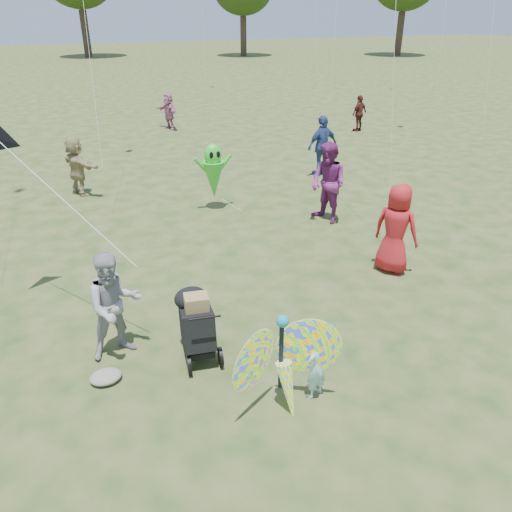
% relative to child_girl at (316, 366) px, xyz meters
% --- Properties ---
extents(ground, '(160.00, 160.00, 0.00)m').
position_rel_child_girl_xyz_m(ground, '(0.24, 0.74, -0.49)').
color(ground, '#51592B').
rests_on(ground, ground).
extents(child_girl, '(0.43, 0.36, 0.99)m').
position_rel_child_girl_xyz_m(child_girl, '(0.00, 0.00, 0.00)').
color(child_girl, '#A5DAEA').
rests_on(child_girl, ground).
extents(adult_man, '(0.91, 0.75, 1.70)m').
position_rel_child_girl_xyz_m(adult_man, '(-2.32, 1.97, 0.35)').
color(adult_man, '#97979D').
rests_on(adult_man, ground).
extents(grey_bag, '(0.45, 0.37, 0.14)m').
position_rel_child_girl_xyz_m(grey_bag, '(-2.62, 1.38, -0.42)').
color(grey_bag, gray).
rests_on(grey_bag, ground).
extents(crowd_a, '(0.95, 1.06, 1.81)m').
position_rel_child_girl_xyz_m(crowd_a, '(3.18, 2.68, 0.41)').
color(crowd_a, '#AA1B1F').
rests_on(crowd_a, ground).
extents(crowd_c, '(1.15, 0.64, 1.85)m').
position_rel_child_girl_xyz_m(crowd_c, '(5.00, 8.93, 0.43)').
color(crowd_c, navy).
rests_on(crowd_c, ground).
extents(crowd_d, '(1.13, 1.58, 1.65)m').
position_rel_child_girl_xyz_m(crowd_d, '(-2.27, 9.86, 0.33)').
color(crowd_d, tan).
rests_on(crowd_d, ground).
extents(crowd_e, '(0.95, 1.11, 1.96)m').
position_rel_child_girl_xyz_m(crowd_e, '(3.24, 5.46, 0.49)').
color(crowd_e, '#77276A').
rests_on(crowd_e, ground).
extents(crowd_h, '(0.95, 0.65, 1.50)m').
position_rel_child_girl_xyz_m(crowd_h, '(9.53, 13.89, 0.25)').
color(crowd_h, '#51201B').
rests_on(crowd_h, ground).
extents(crowd_j, '(0.88, 1.48, 1.52)m').
position_rel_child_girl_xyz_m(crowd_j, '(2.08, 17.38, 0.26)').
color(crowd_j, '#B36688').
rests_on(crowd_j, ground).
extents(jogging_stroller, '(0.58, 1.09, 1.09)m').
position_rel_child_girl_xyz_m(jogging_stroller, '(-1.23, 1.49, 0.12)').
color(jogging_stroller, black).
rests_on(jogging_stroller, ground).
extents(butterfly_kite, '(1.74, 0.75, 1.63)m').
position_rel_child_girl_xyz_m(butterfly_kite, '(-0.50, -0.04, 0.20)').
color(butterfly_kite, '#FF5728').
rests_on(butterfly_kite, ground).
extents(alien_kite, '(1.12, 0.69, 1.74)m').
position_rel_child_girl_xyz_m(alien_kite, '(0.92, 7.30, 0.48)').
color(alien_kite, green).
rests_on(alien_kite, ground).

